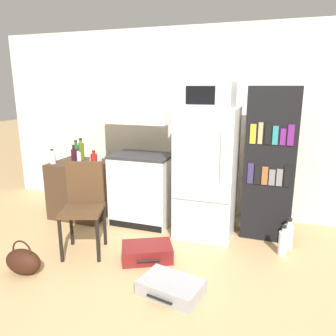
{
  "coord_description": "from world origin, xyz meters",
  "views": [
    {
      "loc": [
        1.03,
        -2.27,
        1.7
      ],
      "look_at": [
        -0.05,
        0.85,
        0.87
      ],
      "focal_mm": 35.0,
      "sensor_mm": 36.0,
      "label": 1
    }
  ],
  "objects_px": {
    "kitchen_hutch": "(142,151)",
    "water_bottle_middle": "(288,236)",
    "side_table": "(82,189)",
    "chair": "(84,199)",
    "refrigerator": "(207,173)",
    "handbag": "(23,261)",
    "water_bottle_front": "(283,243)",
    "bookshelf": "(270,164)",
    "bottle_milk_white": "(78,158)",
    "bottle_olive_oil": "(81,151)",
    "bottle_clear_short": "(53,158)",
    "bottle_wine_dark": "(74,157)",
    "bottle_ketchup_red": "(94,159)",
    "bottle_green_tall": "(76,153)",
    "suitcase_small_flat": "(147,252)",
    "bowl": "(96,160)",
    "suitcase_large_flat": "(171,287)",
    "microwave": "(209,95)"
  },
  "relations": [
    {
      "from": "kitchen_hutch",
      "to": "water_bottle_middle",
      "type": "height_order",
      "value": "kitchen_hutch"
    },
    {
      "from": "side_table",
      "to": "chair",
      "type": "xyz_separation_m",
      "value": [
        0.57,
        -0.82,
        0.19
      ]
    },
    {
      "from": "refrigerator",
      "to": "handbag",
      "type": "height_order",
      "value": "refrigerator"
    },
    {
      "from": "handbag",
      "to": "water_bottle_front",
      "type": "relative_size",
      "value": 1.1
    },
    {
      "from": "bookshelf",
      "to": "bottle_milk_white",
      "type": "relative_size",
      "value": 9.06
    },
    {
      "from": "bottle_olive_oil",
      "to": "bottle_clear_short",
      "type": "bearing_deg",
      "value": -121.6
    },
    {
      "from": "bottle_wine_dark",
      "to": "kitchen_hutch",
      "type": "bearing_deg",
      "value": 15.1
    },
    {
      "from": "side_table",
      "to": "water_bottle_front",
      "type": "bearing_deg",
      "value": -6.18
    },
    {
      "from": "side_table",
      "to": "bookshelf",
      "type": "relative_size",
      "value": 0.43
    },
    {
      "from": "chair",
      "to": "bottle_ketchup_red",
      "type": "bearing_deg",
      "value": 94.08
    },
    {
      "from": "chair",
      "to": "handbag",
      "type": "relative_size",
      "value": 2.6
    },
    {
      "from": "kitchen_hutch",
      "to": "bookshelf",
      "type": "xyz_separation_m",
      "value": [
        1.5,
        0.1,
        -0.07
      ]
    },
    {
      "from": "bottle_ketchup_red",
      "to": "bottle_clear_short",
      "type": "xyz_separation_m",
      "value": [
        -0.54,
        -0.11,
        0.0
      ]
    },
    {
      "from": "kitchen_hutch",
      "to": "water_bottle_front",
      "type": "relative_size",
      "value": 6.01
    },
    {
      "from": "bottle_green_tall",
      "to": "suitcase_small_flat",
      "type": "bearing_deg",
      "value": -31.2
    },
    {
      "from": "bottle_green_tall",
      "to": "bowl",
      "type": "relative_size",
      "value": 1.81
    },
    {
      "from": "bottle_green_tall",
      "to": "water_bottle_middle",
      "type": "relative_size",
      "value": 0.86
    },
    {
      "from": "chair",
      "to": "suitcase_large_flat",
      "type": "height_order",
      "value": "chair"
    },
    {
      "from": "bottle_milk_white",
      "to": "bottle_wine_dark",
      "type": "xyz_separation_m",
      "value": [
        -0.01,
        -0.08,
        0.03
      ]
    },
    {
      "from": "refrigerator",
      "to": "chair",
      "type": "height_order",
      "value": "refrigerator"
    },
    {
      "from": "refrigerator",
      "to": "bottle_clear_short",
      "type": "height_order",
      "value": "refrigerator"
    },
    {
      "from": "kitchen_hutch",
      "to": "microwave",
      "type": "height_order",
      "value": "kitchen_hutch"
    },
    {
      "from": "bottle_olive_oil",
      "to": "water_bottle_front",
      "type": "xyz_separation_m",
      "value": [
        2.63,
        -0.42,
        -0.72
      ]
    },
    {
      "from": "bottle_milk_white",
      "to": "water_bottle_middle",
      "type": "bearing_deg",
      "value": -0.23
    },
    {
      "from": "bottle_milk_white",
      "to": "water_bottle_middle",
      "type": "height_order",
      "value": "bottle_milk_white"
    },
    {
      "from": "bottle_olive_oil",
      "to": "water_bottle_front",
      "type": "height_order",
      "value": "bottle_olive_oil"
    },
    {
      "from": "kitchen_hutch",
      "to": "bottle_milk_white",
      "type": "distance_m",
      "value": 0.84
    },
    {
      "from": "bookshelf",
      "to": "suitcase_small_flat",
      "type": "distance_m",
      "value": 1.64
    },
    {
      "from": "chair",
      "to": "water_bottle_front",
      "type": "xyz_separation_m",
      "value": [
        1.98,
        0.54,
        -0.42
      ]
    },
    {
      "from": "bottle_clear_short",
      "to": "bottle_olive_oil",
      "type": "relative_size",
      "value": 0.65
    },
    {
      "from": "bottle_wine_dark",
      "to": "bottle_milk_white",
      "type": "bearing_deg",
      "value": 84.47
    },
    {
      "from": "bottle_clear_short",
      "to": "bottle_olive_oil",
      "type": "distance_m",
      "value": 0.4
    },
    {
      "from": "chair",
      "to": "water_bottle_middle",
      "type": "height_order",
      "value": "chair"
    },
    {
      "from": "bottle_clear_short",
      "to": "suitcase_large_flat",
      "type": "height_order",
      "value": "bottle_clear_short"
    },
    {
      "from": "bottle_olive_oil",
      "to": "water_bottle_middle",
      "type": "bearing_deg",
      "value": -5.25
    },
    {
      "from": "bottle_milk_white",
      "to": "chair",
      "type": "xyz_separation_m",
      "value": [
        0.54,
        -0.73,
        -0.25
      ]
    },
    {
      "from": "handbag",
      "to": "water_bottle_front",
      "type": "bearing_deg",
      "value": 26.84
    },
    {
      "from": "bottle_green_tall",
      "to": "water_bottle_front",
      "type": "distance_m",
      "value": 2.7
    },
    {
      "from": "refrigerator",
      "to": "bottle_green_tall",
      "type": "distance_m",
      "value": 1.73
    },
    {
      "from": "bottle_clear_short",
      "to": "bottle_olive_oil",
      "type": "xyz_separation_m",
      "value": [
        0.21,
        0.34,
        0.04
      ]
    },
    {
      "from": "bowl",
      "to": "bookshelf",
      "type": "bearing_deg",
      "value": 1.73
    },
    {
      "from": "suitcase_small_flat",
      "to": "handbag",
      "type": "height_order",
      "value": "handbag"
    },
    {
      "from": "bottle_clear_short",
      "to": "bottle_green_tall",
      "type": "relative_size",
      "value": 0.64
    },
    {
      "from": "bookshelf",
      "to": "bottle_milk_white",
      "type": "xyz_separation_m",
      "value": [
        -2.32,
        -0.24,
        -0.04
      ]
    },
    {
      "from": "bottle_clear_short",
      "to": "suitcase_small_flat",
      "type": "bearing_deg",
      "value": -21.87
    },
    {
      "from": "bottle_olive_oil",
      "to": "suitcase_large_flat",
      "type": "distance_m",
      "value": 2.39
    },
    {
      "from": "kitchen_hutch",
      "to": "microwave",
      "type": "relative_size",
      "value": 3.75
    },
    {
      "from": "bottle_clear_short",
      "to": "suitcase_small_flat",
      "type": "xyz_separation_m",
      "value": [
        1.55,
        -0.62,
        -0.73
      ]
    },
    {
      "from": "water_bottle_front",
      "to": "chair",
      "type": "bearing_deg",
      "value": -164.79
    },
    {
      "from": "suitcase_small_flat",
      "to": "water_bottle_front",
      "type": "xyz_separation_m",
      "value": [
        1.29,
        0.53,
        0.06
      ]
    }
  ]
}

